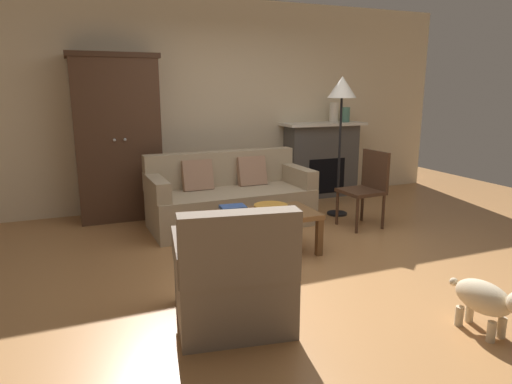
% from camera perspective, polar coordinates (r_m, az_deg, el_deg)
% --- Properties ---
extents(ground_plane, '(9.60, 9.60, 0.00)m').
position_cam_1_polar(ground_plane, '(4.38, 5.51, -8.73)').
color(ground_plane, '#B27A47').
extents(back_wall, '(7.20, 0.10, 2.80)m').
position_cam_1_polar(back_wall, '(6.44, -4.92, 11.01)').
color(back_wall, beige).
rests_on(back_wall, ground).
extents(fireplace, '(1.26, 0.48, 1.12)m').
position_cam_1_polar(fireplace, '(6.91, 8.25, 4.13)').
color(fireplace, '#4C4947').
rests_on(fireplace, ground).
extents(armoire, '(1.06, 0.57, 2.02)m').
position_cam_1_polar(armoire, '(5.87, -17.11, 6.54)').
color(armoire, '#472D1E').
rests_on(armoire, ground).
extents(couch, '(1.94, 0.91, 0.86)m').
position_cam_1_polar(couch, '(5.42, -3.35, -0.89)').
color(couch, tan).
rests_on(couch, ground).
extents(coffee_table, '(1.10, 0.60, 0.42)m').
position_cam_1_polar(coffee_table, '(4.44, 0.65, -3.35)').
color(coffee_table, brown).
rests_on(coffee_table, ground).
extents(fruit_bowl, '(0.34, 0.34, 0.08)m').
position_cam_1_polar(fruit_bowl, '(4.44, 1.89, -2.12)').
color(fruit_bowl, orange).
rests_on(fruit_bowl, coffee_table).
extents(book_stack, '(0.26, 0.19, 0.10)m').
position_cam_1_polar(book_stack, '(4.34, -2.89, -2.36)').
color(book_stack, '#427A4C').
rests_on(book_stack, coffee_table).
extents(mantel_vase_cream, '(0.13, 0.13, 0.29)m').
position_cam_1_polar(mantel_vase_cream, '(6.92, 9.82, 9.89)').
color(mantel_vase_cream, beige).
rests_on(mantel_vase_cream, fireplace).
extents(mantel_vase_jade, '(0.14, 0.14, 0.22)m').
position_cam_1_polar(mantel_vase_jade, '(7.03, 11.22, 9.58)').
color(mantel_vase_jade, slate).
rests_on(mantel_vase_jade, fireplace).
extents(armchair_near_left, '(0.88, 0.88, 0.88)m').
position_cam_1_polar(armchair_near_left, '(3.18, -2.93, -11.18)').
color(armchair_near_left, '#756656').
rests_on(armchair_near_left, ground).
extents(side_chair_wooden, '(0.47, 0.47, 0.90)m').
position_cam_1_polar(side_chair_wooden, '(5.48, 13.88, 0.99)').
color(side_chair_wooden, '#472D1E').
rests_on(side_chair_wooden, ground).
extents(floor_lamp, '(0.36, 0.36, 1.76)m').
position_cam_1_polar(floor_lamp, '(5.81, 10.80, 11.87)').
color(floor_lamp, black).
rests_on(floor_lamp, ground).
extents(dog, '(0.25, 0.57, 0.39)m').
position_cam_1_polar(dog, '(3.44, 27.22, -12.03)').
color(dog, beige).
rests_on(dog, ground).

